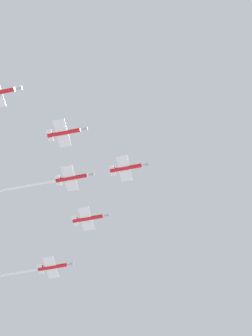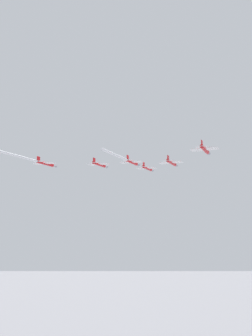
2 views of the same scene
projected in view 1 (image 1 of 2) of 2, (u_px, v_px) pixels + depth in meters
The scene contains 5 objects.
jet_lead at pixel (127, 168), 173.78m from camera, with size 9.39×11.90×2.58m.
jet_port_inner at pixel (89, 218), 182.23m from camera, with size 9.39×11.90×2.58m.
jet_starboard_inner at pixel (65, 133), 167.09m from camera, with size 9.39×11.90×2.58m.
jet_port_outer at pixel (55, 181), 175.52m from camera, with size 16.94×29.03×2.58m.
jet_starboard_outer at pixel (33, 270), 190.04m from camera, with size 18.50×31.90×2.58m.
Camera 1 is at (-47.83, -41.82, 3.13)m, focal length 60.61 mm.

